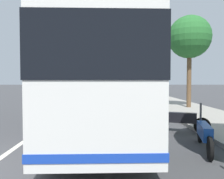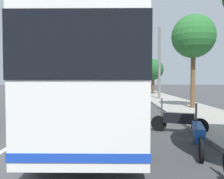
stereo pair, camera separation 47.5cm
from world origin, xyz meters
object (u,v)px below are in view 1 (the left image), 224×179
Objects in this scene: roadside_tree_mid_block at (190,38)px; roadside_tree_far_block at (146,70)px; motorcycle_angled at (181,120)px; coach_bus at (101,77)px; car_side_street at (73,90)px; car_far_distant at (110,86)px; utility_pole at (154,64)px; car_ahead_same_lane at (107,88)px; motorcycle_mid_row at (204,133)px.

roadside_tree_far_block is (16.83, 0.20, -1.33)m from roadside_tree_mid_block.
coach_bus is at bearing 3.87° from motorcycle_angled.
car_far_distant is at bearing 166.64° from car_side_street.
motorcycle_angled is at bearing -173.17° from car_far_distant.
motorcycle_angled is at bearing 172.99° from utility_pole.
car_side_street is 0.91× the size of roadside_tree_far_block.
roadside_tree_far_block reaches higher than coach_bus.
roadside_tree_far_block is (23.76, -2.48, 3.00)m from motorcycle_angled.
coach_bus is 29.44m from car_ahead_same_lane.
roadside_tree_mid_block is (5.94, -5.66, 2.74)m from coach_bus.
roadside_tree_far_block is at bearing 99.39° from car_side_street.
roadside_tree_mid_block is 1.26× the size of roadside_tree_far_block.
car_ahead_same_lane reaches higher than motorcycle_mid_row.
car_ahead_same_lane is at bearing -1.07° from coach_bus.
coach_bus is at bearing 56.16° from motorcycle_mid_row.
roadside_tree_far_block is at bearing 0.70° from roadside_tree_mid_block.
car_far_distant is at bearing 16.64° from motorcycle_mid_row.
car_ahead_same_lane is at bearing 17.07° from utility_pole.
motorcycle_angled is 0.27× the size of utility_pole.
roadside_tree_mid_block is (-23.47, -5.75, 4.07)m from car_ahead_same_lane.
roadside_tree_mid_block reaches higher than roadside_tree_far_block.
motorcycle_mid_row is 26.27m from roadside_tree_far_block.
car_ahead_same_lane reaches higher than car_far_distant.
motorcycle_angled is at bearing 12.71° from motorcycle_mid_row.
roadside_tree_mid_block reaches higher than car_far_distant.
roadside_tree_mid_block reaches higher than motorcycle_angled.
coach_bus is 2.65× the size of car_far_distant.
motorcycle_angled is at bearing 18.44° from car_side_street.
roadside_tree_far_block is (-19.74, -4.97, 2.75)m from car_far_distant.
car_far_distant is at bearing 8.41° from utility_pole.
car_side_street is 0.63× the size of utility_pole.
coach_bus is 21.59m from car_side_street.
motorcycle_mid_row is at bearing 174.46° from roadside_tree_far_block.
coach_bus reaches higher than car_ahead_same_lane.
roadside_tree_mid_block reaches higher than car_side_street.
motorcycle_angled is 0.39× the size of roadside_tree_far_block.
roadside_tree_far_block is (22.77, -5.46, 1.41)m from coach_bus.
car_side_street is (21.08, 4.49, -1.31)m from coach_bus.
car_far_distant is (43.50, 2.48, 0.25)m from motorcycle_angled.
utility_pole reaches higher than car_side_street.
coach_bus reaches higher than car_far_distant.
motorcycle_mid_row is at bearing 111.43° from motorcycle_angled.
car_side_street is at bearing 30.60° from motorcycle_mid_row.
roadside_tree_far_block is at bearing 8.04° from motorcycle_mid_row.
car_side_street is (-8.33, 4.41, 0.02)m from car_ahead_same_lane.
roadside_tree_mid_block is 16.88m from roadside_tree_far_block.
coach_bus reaches higher than car_side_street.
roadside_tree_mid_block is 7.80m from utility_pole.
car_ahead_same_lane is at bearing 18.88° from motorcycle_mid_row.
motorcycle_angled is at bearing 158.81° from roadside_tree_mid_block.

